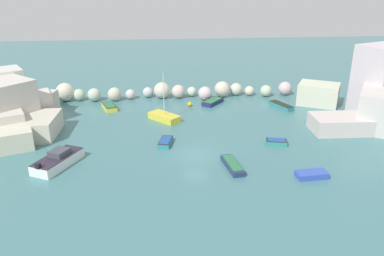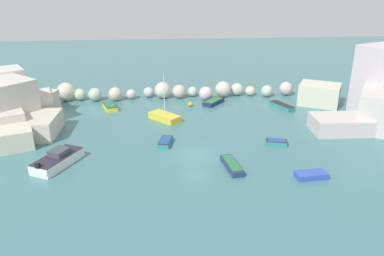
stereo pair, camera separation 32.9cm
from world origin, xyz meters
name	(u,v)px [view 1 (the left image)]	position (x,y,z in m)	size (l,w,h in m)	color
cove_water	(196,155)	(0.00, 0.00, 0.00)	(160.00, 160.00, 0.00)	#42767A
cliff_headland_right	(384,94)	(25.59, 9.42, 3.15)	(18.33, 17.63, 9.25)	beige
rock_breakwater	(167,91)	(-2.42, 20.35, 1.08)	(36.18, 4.13, 2.74)	beige
channel_buoy	(190,104)	(0.69, 16.14, 0.32)	(0.64, 0.64, 0.64)	gold
moored_boat_0	(164,117)	(-3.09, 10.73, 0.44)	(4.33, 4.49, 6.24)	gold
moored_boat_1	(233,165)	(3.21, -3.31, 0.29)	(1.77, 4.23, 0.60)	navy
moored_boat_2	(213,102)	(4.15, 16.94, 0.32)	(3.57, 3.88, 0.62)	navy
moored_boat_3	(276,142)	(9.15, 1.79, 0.30)	(2.48, 1.69, 0.57)	teal
moored_boat_4	(166,142)	(-3.16, 2.95, 0.30)	(1.83, 2.94, 0.57)	teal
moored_boat_5	(58,160)	(-13.87, -1.26, 0.60)	(4.49, 5.92, 1.58)	white
moored_boat_6	(281,106)	(13.63, 14.27, 0.30)	(2.75, 4.15, 0.61)	teal
moored_boat_7	(109,107)	(-10.74, 15.96, 0.34)	(2.53, 3.70, 0.66)	yellow
moored_boat_8	(312,175)	(10.22, -5.85, 0.27)	(2.98, 1.56, 0.55)	#3250B8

